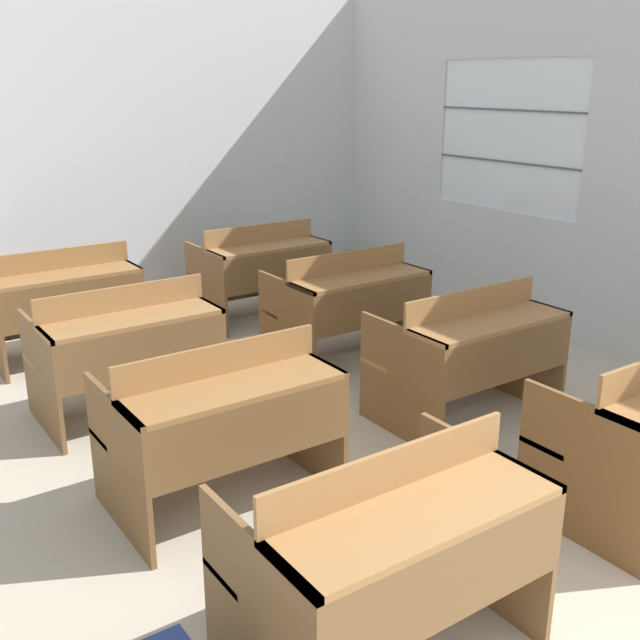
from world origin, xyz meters
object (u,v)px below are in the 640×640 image
object	(u,v)px
bench_back_right	(261,269)
bench_second_right	(469,350)
bench_third_left	(126,347)
wastepaper_bin	(354,265)
bench_third_right	(348,303)
bench_back_left	(63,300)
bench_front_left	(388,549)
bench_second_left	(222,420)

from	to	relation	value
bench_back_right	bench_second_right	bearing A→B (deg)	-89.65
bench_third_left	wastepaper_bin	bearing A→B (deg)	30.62
bench_third_left	wastepaper_bin	xyz separation A→B (m)	(3.44, 2.04, -0.33)
bench_second_right	wastepaper_bin	distance (m)	3.76
wastepaper_bin	bench_third_left	bearing A→B (deg)	-149.38
bench_back_right	wastepaper_bin	bearing A→B (deg)	23.01
bench_third_left	bench_third_right	world-z (taller)	same
bench_third_left	bench_second_right	bearing A→B (deg)	-36.11
bench_third_left	bench_back_left	bearing A→B (deg)	90.80
bench_second_right	bench_back_right	bearing A→B (deg)	90.35
bench_back_left	bench_back_right	xyz separation A→B (m)	(1.85, -0.01, 0.00)
bench_third_right	bench_back_right	bearing A→B (deg)	90.48
bench_back_left	wastepaper_bin	size ratio (longest dim) A/B	3.71
bench_front_left	wastepaper_bin	xyz separation A→B (m)	(3.44, 4.77, -0.33)
bench_back_right	bench_third_right	bearing A→B (deg)	-89.52
bench_front_left	bench_back_right	size ratio (longest dim) A/B	1.00
bench_second_left	bench_third_left	world-z (taller)	same
bench_front_left	wastepaper_bin	world-z (taller)	bench_front_left
bench_back_right	wastepaper_bin	world-z (taller)	bench_back_right
bench_third_left	bench_third_right	size ratio (longest dim) A/B	1.00
bench_second_left	bench_second_right	world-z (taller)	same
bench_second_right	bench_third_right	size ratio (longest dim) A/B	1.00
bench_second_right	bench_back_left	bearing A→B (deg)	124.51
bench_back_right	wastepaper_bin	xyz separation A→B (m)	(1.62, 0.69, -0.33)
bench_front_left	bench_third_left	xyz separation A→B (m)	(-0.00, 2.73, 0.00)
bench_third_right	bench_third_left	bearing A→B (deg)	179.71
bench_third_left	wastepaper_bin	size ratio (longest dim) A/B	3.71
bench_third_left	bench_second_left	bearing A→B (deg)	-89.71
bench_front_left	wastepaper_bin	distance (m)	5.89
bench_second_right	bench_back_right	distance (m)	2.70
bench_second_left	bench_third_right	xyz separation A→B (m)	(1.83, 1.35, 0.00)
bench_second_left	bench_third_left	size ratio (longest dim) A/B	1.00
bench_second_left	bench_third_left	distance (m)	1.36
bench_second_right	bench_third_right	distance (m)	1.33
bench_front_left	bench_third_right	world-z (taller)	same
bench_second_right	bench_third_left	world-z (taller)	same
bench_second_right	wastepaper_bin	world-z (taller)	bench_second_right
bench_front_left	bench_second_left	size ratio (longest dim) A/B	1.00
bench_front_left	bench_back_left	world-z (taller)	same
bench_second_left	wastepaper_bin	size ratio (longest dim) A/B	3.71
bench_second_left	bench_third_right	world-z (taller)	same
bench_front_left	wastepaper_bin	size ratio (longest dim) A/B	3.71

